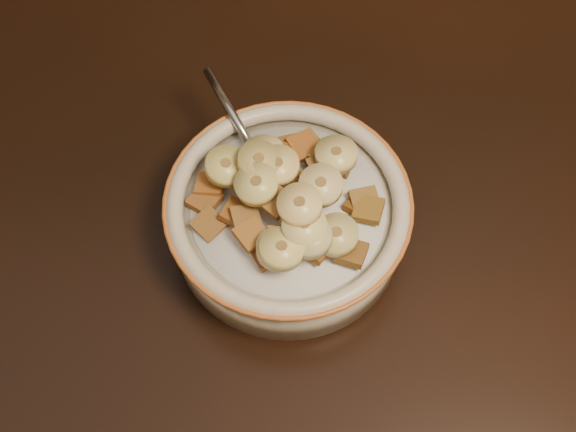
{
  "coord_description": "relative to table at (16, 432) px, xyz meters",
  "views": [
    {
      "loc": [
        0.17,
        -0.16,
        1.3
      ],
      "look_at": [
        0.21,
        0.12,
        0.78
      ],
      "focal_mm": 50.0,
      "sensor_mm": 36.0,
      "label": 1
    }
  ],
  "objects": [
    {
      "name": "milk",
      "position": [
        0.21,
        0.12,
        0.06
      ],
      "size": [
        0.14,
        0.14,
        0.0
      ],
      "primitive_type": "cylinder",
      "color": "white",
      "rests_on": "cereal_bowl"
    },
    {
      "name": "banana_slice_6",
      "position": [
        0.2,
        0.08,
        0.08
      ],
      "size": [
        0.03,
        0.03,
        0.01
      ],
      "primitive_type": "cylinder",
      "rotation": [
        0.05,
        0.04,
        1.58
      ],
      "color": "#F8D98B",
      "rests_on": "milk"
    },
    {
      "name": "banana_slice_9",
      "position": [
        0.2,
        0.16,
        0.08
      ],
      "size": [
        0.03,
        0.03,
        0.01
      ],
      "primitive_type": "cylinder",
      "rotation": [
        -0.07,
        0.12,
        1.53
      ],
      "color": "#E8CF80",
      "rests_on": "milk"
    },
    {
      "name": "cereal_square_22",
      "position": [
        0.21,
        0.16,
        0.07
      ],
      "size": [
        0.03,
        0.03,
        0.01
      ],
      "primitive_type": "cube",
      "rotation": [
        -0.18,
        0.11,
        2.71
      ],
      "color": "brown",
      "rests_on": "milk"
    },
    {
      "name": "spoon",
      "position": [
        0.2,
        0.15,
        0.07
      ],
      "size": [
        0.04,
        0.05,
        0.01
      ],
      "primitive_type": "ellipsoid",
      "rotation": [
        0.0,
        0.0,
        3.54
      ],
      "color": "#A3A8B6",
      "rests_on": "cereal_bowl"
    },
    {
      "name": "banana_slice_10",
      "position": [
        0.22,
        0.08,
        0.09
      ],
      "size": [
        0.04,
        0.04,
        0.02
      ],
      "primitive_type": "cylinder",
      "rotation": [
        -0.11,
        -0.11,
        0.48
      ],
      "color": "beige",
      "rests_on": "milk"
    },
    {
      "name": "cereal_square_8",
      "position": [
        0.26,
        0.12,
        0.07
      ],
      "size": [
        0.02,
        0.02,
        0.01
      ],
      "primitive_type": "cube",
      "rotation": [
        0.02,
        -0.18,
        1.69
      ],
      "color": "brown",
      "rests_on": "milk"
    },
    {
      "name": "banana_slice_11",
      "position": [
        0.17,
        0.15,
        0.08
      ],
      "size": [
        0.04,
        0.04,
        0.02
      ],
      "primitive_type": "cylinder",
      "rotation": [
        0.13,
        0.11,
        0.6
      ],
      "color": "#E9D970",
      "rests_on": "milk"
    },
    {
      "name": "cereal_square_7",
      "position": [
        0.15,
        0.11,
        0.07
      ],
      "size": [
        0.03,
        0.03,
        0.01
      ],
      "primitive_type": "cube",
      "rotation": [
        0.25,
        -0.16,
        0.67
      ],
      "color": "brown",
      "rests_on": "milk"
    },
    {
      "name": "cereal_square_14",
      "position": [
        0.19,
        0.08,
        0.07
      ],
      "size": [
        0.03,
        0.03,
        0.01
      ],
      "primitive_type": "cube",
      "rotation": [
        -0.06,
        -0.14,
        0.37
      ],
      "color": "brown",
      "rests_on": "milk"
    },
    {
      "name": "cereal_square_19",
      "position": [
        0.17,
        0.12,
        0.07
      ],
      "size": [
        0.03,
        0.03,
        0.01
      ],
      "primitive_type": "cube",
      "rotation": [
        0.24,
        0.12,
        1.04
      ],
      "color": "brown",
      "rests_on": "milk"
    },
    {
      "name": "cereal_square_1",
      "position": [
        0.21,
        0.14,
        0.08
      ],
      "size": [
        0.03,
        0.03,
        0.01
      ],
      "primitive_type": "cube",
      "rotation": [
        -0.03,
        0.03,
        1.96
      ],
      "color": "brown",
      "rests_on": "milk"
    },
    {
      "name": "cereal_square_21",
      "position": [
        0.24,
        0.16,
        0.07
      ],
      "size": [
        0.03,
        0.03,
        0.01
      ],
      "primitive_type": "cube",
      "rotation": [
        -0.04,
        -0.17,
        2.38
      ],
      "color": "olive",
      "rests_on": "milk"
    },
    {
      "name": "cereal_square_6",
      "position": [
        0.23,
        0.17,
        0.07
      ],
      "size": [
        0.03,
        0.03,
        0.01
      ],
      "primitive_type": "cube",
      "rotation": [
        0.22,
        0.14,
        0.47
      ],
      "color": "brown",
      "rests_on": "milk"
    },
    {
      "name": "banana_slice_3",
      "position": [
        0.23,
        0.12,
        0.09
      ],
      "size": [
        0.04,
        0.04,
        0.01
      ],
      "primitive_type": "cylinder",
      "rotation": [
        0.04,
        -0.08,
        0.52
      ],
      "color": "#EFCF88",
      "rests_on": "milk"
    },
    {
      "name": "cereal_square_5",
      "position": [
        0.18,
        0.11,
        0.08
      ],
      "size": [
        0.02,
        0.02,
        0.01
      ],
      "primitive_type": "cube",
      "rotation": [
        0.21,
        -0.13,
        1.7
      ],
      "color": "brown",
      "rests_on": "milk"
    },
    {
      "name": "banana_slice_12",
      "position": [
        0.2,
        0.14,
        0.09
      ],
      "size": [
        0.04,
        0.04,
        0.01
      ],
      "primitive_type": "cylinder",
      "rotation": [
        0.0,
        0.03,
        2.82
      ],
      "color": "#FADE90",
      "rests_on": "milk"
    },
    {
      "name": "banana_slice_2",
      "position": [
        0.2,
        0.08,
        0.09
      ],
      "size": [
        0.04,
        0.04,
        0.01
      ],
      "primitive_type": "cylinder",
      "rotation": [
        -0.01,
        0.1,
        1.18
      ],
      "color": "#D6C46E",
      "rests_on": "milk"
    },
    {
      "name": "cereal_square_16",
      "position": [
        0.23,
        0.17,
        0.07
      ],
      "size": [
        0.03,
        0.03,
        0.01
      ],
      "primitive_type": "cube",
      "rotation": [
        0.22,
        -0.15,
        0.57
      ],
      "color": "brown",
      "rests_on": "milk"
    },
    {
      "name": "cereal_square_3",
      "position": [
        0.18,
        0.1,
        0.08
      ],
      "size": [
        0.03,
        0.03,
        0.01
      ],
      "primitive_type": "cube",
      "rotation": [
        0.03,
        -0.09,
        2.1
      ],
      "color": "olive",
      "rests_on": "milk"
    },
    {
      "name": "cereal_square_11",
      "position": [
        0.24,
        0.15,
        0.07
      ],
      "size": [
        0.02,
        0.02,
        0.01
      ],
      "primitive_type": "cube",
      "rotation": [
        0.04,
        -0.08,
        1.81
      ],
      "color": "brown",
      "rests_on": "milk"
    },
    {
      "name": "cereal_bowl",
      "position": [
        0.21,
        0.12,
        0.04
      ],
      "size": [
        0.17,
        0.17,
        0.04
      ],
      "primitive_type": "cylinder",
      "color": "beige",
      "rests_on": "table"
    },
    {
      "name": "cereal_square_13",
      "position": [
        0.2,
        0.09,
        0.08
      ],
      "size": [
        0.02,
        0.02,
        0.01
      ],
      "primitive_type": "cube",
      "rotation": [
        0.02,
        -0.09,
        1.48
      ],
      "color": "olive",
      "rests_on": "milk"
    },
    {
      "name": "cereal_square_2",
      "position": [
        0.15,
        0.15,
        0.07
      ],
      "size": [
        0.02,
        0.02,
        0.01
      ],
      "primitive_type": "cube",
      "rotation": [
        -0.11,
        0.14,
        1.32
      ],
      "color": "brown",
      "rests_on": "milk"
    },
    {
      "name": "cereal_square_20",
      "position": [
        0.23,
        0.09,
        0.07
      ],
      "size": [
        0.03,
        0.03,
        0.01
      ],
      "primitive_type": "cube",
      "rotation": [
        -0.14,
        0.16,
        1.24
      ],
      "color": "brown",
      "rests_on": "milk"
    },
    {
      "name": "banana_slice_4",
      "position": [
        0.19,
        0.13,
        0.09
      ],
      "size": [
        0.04,
        0.04,
        0.02
      ],
      "primitive_type": "cylinder",
      "rotation": [
        -0.11,
        -0.13,
        1.08
      ],
      "color": "#D2C075",
      "rests_on": "milk"
    },
    {
      "name": "banana_slice_8",
      "position": [
        0.19,
        0.15,
        0.09
      ],
      "size": [
        0.04,
        0.04,
        0.01
      ],
      "primitive_type": "cylinder",
      "rotation": [
        0.12,
        0.05,
        0.99
      ],
      "color": "tan",
      "rests_on": "milk"
    },
    {
      "name": "banana_slice_5",
      "position": [
        0.21,
        0.1,
        0.1
      ],
      "size": [
        0.04,
        0.04,
        0.01
      ],
      "primitive_type": "cylinder",
      "rotation": [
        -0.05,
        -0.09,
        0.65
      ],
      "color": "#FFD98C",
      "rests_on": "milk"
    },
    {
      "name": "cereal_square_10",
      "position": [
        0.2,
        0.12,
        0.09
      ],
      "size": [
        0.03,
        0.03,
        0.01
      ],
      "primitive_type": "cube",
      "rotation": [
        -0.12,
        0.02,
        2.26
      ],
      "color": "brown",
      "rests_on": "milk"
    },
    {
      "name": "banana_slice_7",
      "position": [
        0.22,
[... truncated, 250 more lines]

